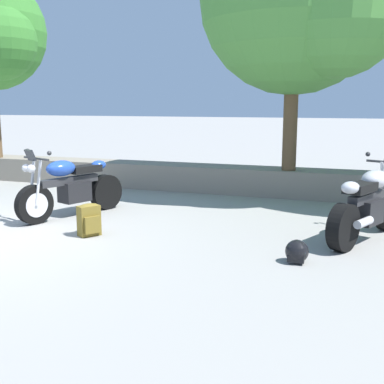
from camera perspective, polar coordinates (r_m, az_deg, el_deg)
stone_wall at (r=11.25m, az=-7.96°, el=2.15°), size 36.00×0.80×0.55m
motorcycle_blue_near_left at (r=8.32m, az=-14.14°, el=0.49°), size 0.98×1.99×1.18m
motorcycle_silver_centre at (r=7.11m, az=20.14°, el=-1.48°), size 1.06×1.95×1.18m
rider_backpack at (r=7.07m, az=-12.05°, el=-3.15°), size 0.34×0.35×0.47m
rider_helmet at (r=5.91m, az=12.27°, el=-6.91°), size 0.28×0.28×0.28m
leafy_tree_mid_left at (r=9.85m, az=13.00°, el=21.11°), size 3.78×3.60×5.08m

